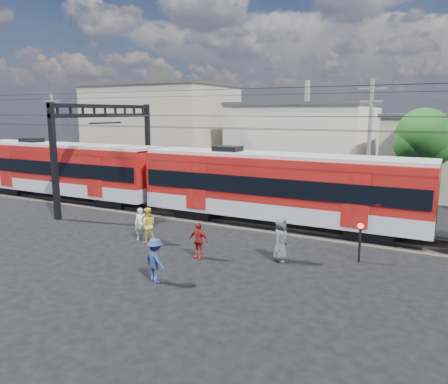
{
  "coord_description": "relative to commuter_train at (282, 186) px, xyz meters",
  "views": [
    {
      "loc": [
        11.02,
        -14.53,
        6.42
      ],
      "look_at": [
        0.64,
        5.0,
        2.36
      ],
      "focal_mm": 35.0,
      "sensor_mm": 36.0,
      "label": 1
    }
  ],
  "objects": [
    {
      "name": "track_bed",
      "position": [
        -2.69,
        0.0,
        -2.34
      ],
      "size": [
        70.0,
        3.4,
        0.12
      ],
      "primitive_type": "cube",
      "color": "#2D2823",
      "rests_on": "ground"
    },
    {
      "name": "ground",
      "position": [
        -2.69,
        -8.0,
        -2.4
      ],
      "size": [
        120.0,
        120.0,
        0.0
      ],
      "primitive_type": "plane",
      "color": "black",
      "rests_on": "ground"
    },
    {
      "name": "pedestrian_b",
      "position": [
        -4.89,
        -5.78,
        -1.51
      ],
      "size": [
        1.1,
        1.07,
        1.78
      ],
      "primitive_type": "imported",
      "rotation": [
        0.0,
        0.0,
        3.81
      ],
      "color": "gold",
      "rests_on": "ground"
    },
    {
      "name": "crossing_signal",
      "position": [
        5.0,
        -3.8,
        -1.16
      ],
      "size": [
        0.26,
        0.26,
        1.79
      ],
      "color": "black",
      "rests_on": "ground"
    },
    {
      "name": "pedestrian_d",
      "position": [
        -1.44,
        -6.6,
        -1.58
      ],
      "size": [
        0.99,
        0.47,
        1.64
      ],
      "primitive_type": "imported",
      "rotation": [
        0.0,
        0.0,
        -0.07
      ],
      "color": "maroon",
      "rests_on": "ground"
    },
    {
      "name": "catenary",
      "position": [
        -11.34,
        -0.0,
        2.73
      ],
      "size": [
        70.0,
        9.3,
        7.52
      ],
      "color": "black",
      "rests_on": "ground"
    },
    {
      "name": "building_midwest",
      "position": [
        -4.69,
        19.0,
        1.25
      ],
      "size": [
        12.24,
        12.24,
        7.3
      ],
      "color": "beige",
      "rests_on": "ground"
    },
    {
      "name": "pedestrian_a",
      "position": [
        -5.51,
        -5.54,
        -1.58
      ],
      "size": [
        0.7,
        0.6,
        1.64
      ],
      "primitive_type": "imported",
      "rotation": [
        0.0,
        0.0,
        0.4
      ],
      "color": "silver",
      "rests_on": "ground"
    },
    {
      "name": "utility_pole_west",
      "position": [
        -24.69,
        6.0,
        1.88
      ],
      "size": [
        1.8,
        0.24,
        8.0
      ],
      "color": "slate",
      "rests_on": "ground"
    },
    {
      "name": "pedestrian_e",
      "position": [
        1.93,
        -5.26,
        -1.43
      ],
      "size": [
        0.64,
        0.96,
        1.95
      ],
      "primitive_type": "imported",
      "rotation": [
        0.0,
        0.0,
        1.59
      ],
      "color": "#45454A",
      "rests_on": "ground"
    },
    {
      "name": "rail_near",
      "position": [
        -2.69,
        -0.75,
        -2.22
      ],
      "size": [
        70.0,
        0.12,
        0.12
      ],
      "primitive_type": "cube",
      "color": "#59544C",
      "rests_on": "track_bed"
    },
    {
      "name": "pedestrian_c",
      "position": [
        -1.42,
        -9.77,
        -1.54
      ],
      "size": [
        1.27,
        1.0,
        1.73
      ],
      "primitive_type": "imported",
      "rotation": [
        0.0,
        0.0,
        2.77
      ],
      "color": "navy",
      "rests_on": "ground"
    },
    {
      "name": "commuter_train",
      "position": [
        0.0,
        0.0,
        0.0
      ],
      "size": [
        50.3,
        3.08,
        4.17
      ],
      "color": "black",
      "rests_on": "ground"
    },
    {
      "name": "building_west",
      "position": [
        -19.69,
        16.0,
        2.25
      ],
      "size": [
        14.28,
        10.2,
        9.3
      ],
      "color": "tan",
      "rests_on": "ground"
    },
    {
      "name": "utility_pole_mid",
      "position": [
        3.31,
        7.0,
        2.13
      ],
      "size": [
        1.8,
        0.24,
        8.5
      ],
      "color": "slate",
      "rests_on": "ground"
    },
    {
      "name": "tree_near",
      "position": [
        6.49,
        10.09,
        2.26
      ],
      "size": [
        3.82,
        3.64,
        6.72
      ],
      "color": "#382619",
      "rests_on": "ground"
    },
    {
      "name": "rail_far",
      "position": [
        -2.69,
        0.75,
        -2.22
      ],
      "size": [
        70.0,
        0.12,
        0.12
      ],
      "primitive_type": "cube",
      "color": "#59544C",
      "rests_on": "track_bed"
    }
  ]
}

